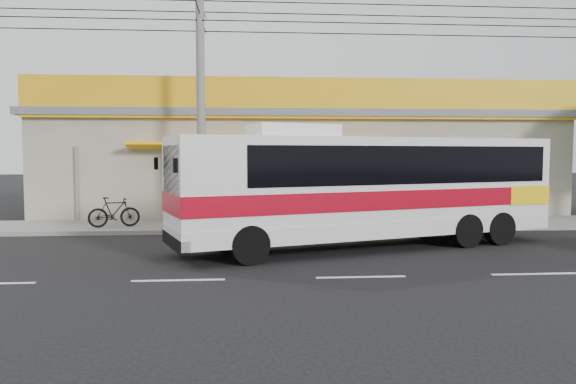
# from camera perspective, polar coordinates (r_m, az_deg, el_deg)

# --- Properties ---
(ground) EXTENTS (120.00, 120.00, 0.00)m
(ground) POSITION_cam_1_polar(r_m,az_deg,el_deg) (15.08, 5.44, -6.54)
(ground) COLOR black
(ground) RESTS_ON ground
(sidewalk) EXTENTS (30.00, 3.20, 0.15)m
(sidewalk) POSITION_cam_1_polar(r_m,az_deg,el_deg) (20.93, 2.59, -3.36)
(sidewalk) COLOR gray
(sidewalk) RESTS_ON ground
(lane_markings) EXTENTS (50.00, 0.12, 0.01)m
(lane_markings) POSITION_cam_1_polar(r_m,az_deg,el_deg) (12.68, 7.41, -8.58)
(lane_markings) COLOR silver
(lane_markings) RESTS_ON ground
(storefront_building) EXTENTS (22.60, 9.20, 5.70)m
(storefront_building) POSITION_cam_1_polar(r_m,az_deg,el_deg) (26.27, 1.09, 3.01)
(storefront_building) COLOR gray
(storefront_building) RESTS_ON ground
(coach_bus) EXTENTS (11.62, 5.83, 3.52)m
(coach_bus) POSITION_cam_1_polar(r_m,az_deg,el_deg) (16.45, 8.74, 0.93)
(coach_bus) COLOR silver
(coach_bus) RESTS_ON ground
(motorbike_red) EXTENTS (2.24, 1.63, 1.12)m
(motorbike_red) POSITION_cam_1_polar(r_m,az_deg,el_deg) (20.53, -9.76, -1.77)
(motorbike_red) COLOR #96240A
(motorbike_red) RESTS_ON sidewalk
(motorbike_dark) EXTENTS (1.83, 0.94, 1.06)m
(motorbike_dark) POSITION_cam_1_polar(r_m,az_deg,el_deg) (20.60, -17.26, -1.96)
(motorbike_dark) COLOR black
(motorbike_dark) RESTS_ON sidewalk
(utility_pole) EXTENTS (34.00, 14.00, 9.16)m
(utility_pole) POSITION_cam_1_polar(r_m,az_deg,el_deg) (20.62, -8.95, 17.41)
(utility_pole) COLOR slate
(utility_pole) RESTS_ON ground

